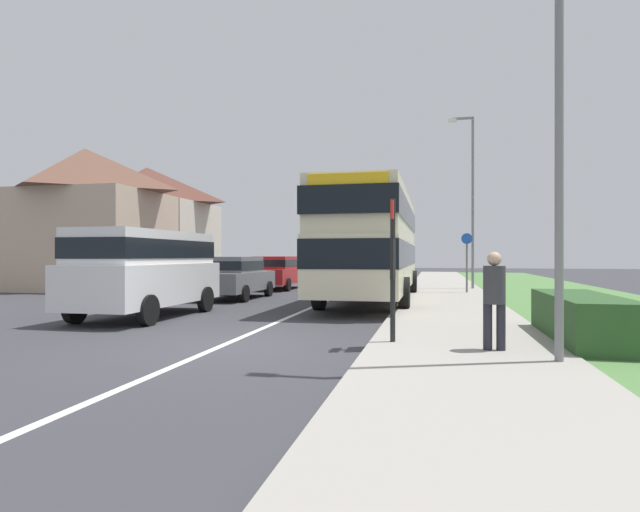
% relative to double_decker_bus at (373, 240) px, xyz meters
% --- Properties ---
extents(ground_plane, '(120.00, 120.00, 0.00)m').
position_rel_double_decker_bus_xyz_m(ground_plane, '(-1.62, -9.33, -2.14)').
color(ground_plane, '#38383D').
extents(lane_marking_centre, '(0.14, 60.00, 0.01)m').
position_rel_double_decker_bus_xyz_m(lane_marking_centre, '(-1.62, -1.33, -2.14)').
color(lane_marking_centre, silver).
rests_on(lane_marking_centre, ground_plane).
extents(pavement_near_side, '(3.20, 68.00, 0.12)m').
position_rel_double_decker_bus_xyz_m(pavement_near_side, '(2.58, -3.33, -2.08)').
color(pavement_near_side, '#9E998E').
rests_on(pavement_near_side, ground_plane).
extents(grass_verge_seaward, '(6.00, 68.00, 0.08)m').
position_rel_double_decker_bus_xyz_m(grass_verge_seaward, '(6.88, -3.33, -2.10)').
color(grass_verge_seaward, '#517F42').
rests_on(grass_verge_seaward, ground_plane).
extents(roadside_hedge, '(1.10, 3.59, 0.90)m').
position_rel_double_decker_bus_xyz_m(roadside_hedge, '(4.68, -7.96, -1.69)').
color(roadside_hedge, '#2D5128').
rests_on(roadside_hedge, ground_plane).
extents(double_decker_bus, '(2.80, 11.13, 3.70)m').
position_rel_double_decker_bus_xyz_m(double_decker_bus, '(0.00, 0.00, 0.00)').
color(double_decker_bus, beige).
rests_on(double_decker_bus, ground_plane).
extents(parked_van_white, '(2.11, 4.94, 2.25)m').
position_rel_double_decker_bus_xyz_m(parked_van_white, '(-5.27, -5.80, -0.81)').
color(parked_van_white, silver).
rests_on(parked_van_white, ground_plane).
extents(parked_car_grey, '(1.96, 4.30, 1.57)m').
position_rel_double_decker_bus_xyz_m(parked_car_grey, '(-5.18, 0.05, -1.27)').
color(parked_car_grey, slate).
rests_on(parked_car_grey, ground_plane).
extents(parked_car_red, '(1.97, 4.51, 1.57)m').
position_rel_double_decker_bus_xyz_m(parked_car_red, '(-5.24, 5.69, -1.27)').
color(parked_car_red, '#B21E1E').
rests_on(parked_car_red, ground_plane).
extents(pedestrian_at_stop, '(0.34, 0.34, 1.67)m').
position_rel_double_decker_bus_xyz_m(pedestrian_at_stop, '(3.00, -9.48, -1.17)').
color(pedestrian_at_stop, '#23232D').
rests_on(pedestrian_at_stop, ground_plane).
extents(bus_stop_sign, '(0.09, 0.52, 2.60)m').
position_rel_double_decker_bus_xyz_m(bus_stop_sign, '(1.38, -9.01, -0.60)').
color(bus_stop_sign, black).
rests_on(bus_stop_sign, ground_plane).
extents(cycle_route_sign, '(0.44, 0.08, 2.52)m').
position_rel_double_decker_bus_xyz_m(cycle_route_sign, '(3.39, 3.73, -0.72)').
color(cycle_route_sign, slate).
rests_on(cycle_route_sign, ground_plane).
extents(street_lamp_near, '(1.14, 0.20, 8.00)m').
position_rel_double_decker_bus_xyz_m(street_lamp_near, '(3.70, -10.18, 2.41)').
color(street_lamp_near, slate).
rests_on(street_lamp_near, ground_plane).
extents(street_lamp_mid, '(1.14, 0.20, 7.93)m').
position_rel_double_decker_bus_xyz_m(street_lamp_mid, '(3.72, 6.40, 2.38)').
color(street_lamp_mid, slate).
rests_on(street_lamp_mid, ground_plane).
extents(house_terrace_far_side, '(6.97, 10.90, 6.75)m').
position_rel_double_decker_bus_xyz_m(house_terrace_far_side, '(-14.25, 6.44, 1.23)').
color(house_terrace_far_side, '#C1A88E').
rests_on(house_terrace_far_side, ground_plane).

